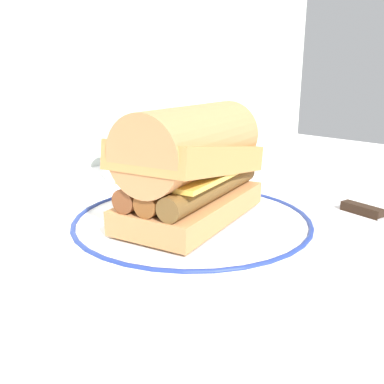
% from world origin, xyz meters
% --- Properties ---
extents(ground_plane, '(1.50, 1.50, 0.00)m').
position_xyz_m(ground_plane, '(0.00, 0.00, 0.00)').
color(ground_plane, silver).
extents(plate, '(0.30, 0.30, 0.01)m').
position_xyz_m(plate, '(-0.02, -0.01, 0.01)').
color(plate, white).
rests_on(plate, ground_plane).
extents(sausage_sandwich, '(0.21, 0.15, 0.13)m').
position_xyz_m(sausage_sandwich, '(-0.02, -0.01, 0.08)').
color(sausage_sandwich, tan).
rests_on(sausage_sandwich, plate).
extents(drinking_glass, '(0.06, 0.06, 0.11)m').
position_xyz_m(drinking_glass, '(0.04, 0.24, 0.05)').
color(drinking_glass, silver).
rests_on(drinking_glass, ground_plane).
extents(butter_knife, '(0.03, 0.14, 0.01)m').
position_xyz_m(butter_knife, '(0.17, -0.15, 0.00)').
color(butter_knife, silver).
rests_on(butter_knife, ground_plane).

